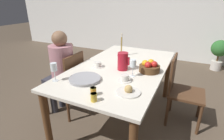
{
  "coord_description": "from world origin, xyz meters",
  "views": [
    {
      "loc": [
        0.75,
        -1.84,
        1.52
      ],
      "look_at": [
        0.0,
        -0.27,
        0.81
      ],
      "focal_mm": 28.0,
      "sensor_mm": 36.0,
      "label": 1
    }
  ],
  "objects_px": {
    "teacup_near_person": "(125,78)",
    "serving_tray": "(85,79)",
    "wine_glass_juice": "(54,68)",
    "candlestick_tall": "(121,47)",
    "red_pitcher": "(123,61)",
    "bread_plate": "(128,91)",
    "wine_glass_water": "(133,64)",
    "fruit_bowl": "(149,67)",
    "jam_jar_red": "(94,97)",
    "chair_person_side": "(68,83)",
    "person_seated": "(61,67)",
    "chair_opposite": "(181,89)",
    "teacup_across": "(98,65)",
    "jam_jar_amber": "(93,91)",
    "potted_plant": "(219,51)"
  },
  "relations": [
    {
      "from": "teacup_near_person",
      "to": "teacup_across",
      "type": "xyz_separation_m",
      "value": [
        -0.43,
        0.22,
        0.0
      ]
    },
    {
      "from": "potted_plant",
      "to": "wine_glass_juice",
      "type": "bearing_deg",
      "value": -118.12
    },
    {
      "from": "jam_jar_amber",
      "to": "candlestick_tall",
      "type": "distance_m",
      "value": 1.15
    },
    {
      "from": "candlestick_tall",
      "to": "potted_plant",
      "type": "distance_m",
      "value": 2.67
    },
    {
      "from": "teacup_near_person",
      "to": "candlestick_tall",
      "type": "height_order",
      "value": "candlestick_tall"
    },
    {
      "from": "red_pitcher",
      "to": "bread_plate",
      "type": "xyz_separation_m",
      "value": [
        0.25,
        -0.48,
        -0.08
      ]
    },
    {
      "from": "teacup_across",
      "to": "bread_plate",
      "type": "xyz_separation_m",
      "value": [
        0.55,
        -0.42,
        -0.01
      ]
    },
    {
      "from": "chair_opposite",
      "to": "candlestick_tall",
      "type": "bearing_deg",
      "value": -96.09
    },
    {
      "from": "red_pitcher",
      "to": "fruit_bowl",
      "type": "relative_size",
      "value": 0.88
    },
    {
      "from": "fruit_bowl",
      "to": "potted_plant",
      "type": "relative_size",
      "value": 0.33
    },
    {
      "from": "person_seated",
      "to": "chair_opposite",
      "type": "bearing_deg",
      "value": -71.81
    },
    {
      "from": "teacup_near_person",
      "to": "serving_tray",
      "type": "xyz_separation_m",
      "value": [
        -0.37,
        -0.16,
        -0.01
      ]
    },
    {
      "from": "wine_glass_juice",
      "to": "candlestick_tall",
      "type": "bearing_deg",
      "value": 75.36
    },
    {
      "from": "wine_glass_juice",
      "to": "person_seated",
      "type": "bearing_deg",
      "value": 126.38
    },
    {
      "from": "wine_glass_juice",
      "to": "candlestick_tall",
      "type": "relative_size",
      "value": 0.59
    },
    {
      "from": "wine_glass_water",
      "to": "jam_jar_red",
      "type": "bearing_deg",
      "value": -101.34
    },
    {
      "from": "person_seated",
      "to": "red_pitcher",
      "type": "height_order",
      "value": "person_seated"
    },
    {
      "from": "red_pitcher",
      "to": "bread_plate",
      "type": "relative_size",
      "value": 0.94
    },
    {
      "from": "wine_glass_water",
      "to": "jam_jar_red",
      "type": "height_order",
      "value": "wine_glass_water"
    },
    {
      "from": "red_pitcher",
      "to": "candlestick_tall",
      "type": "distance_m",
      "value": 0.53
    },
    {
      "from": "person_seated",
      "to": "jam_jar_red",
      "type": "distance_m",
      "value": 1.09
    },
    {
      "from": "wine_glass_juice",
      "to": "potted_plant",
      "type": "height_order",
      "value": "wine_glass_juice"
    },
    {
      "from": "chair_opposite",
      "to": "wine_glass_water",
      "type": "bearing_deg",
      "value": -42.53
    },
    {
      "from": "teacup_near_person",
      "to": "bread_plate",
      "type": "bearing_deg",
      "value": -60.89
    },
    {
      "from": "teacup_near_person",
      "to": "jam_jar_red",
      "type": "bearing_deg",
      "value": -100.62
    },
    {
      "from": "wine_glass_juice",
      "to": "jam_jar_amber",
      "type": "relative_size",
      "value": 2.67
    },
    {
      "from": "candlestick_tall",
      "to": "wine_glass_water",
      "type": "bearing_deg",
      "value": -57.98
    },
    {
      "from": "potted_plant",
      "to": "jam_jar_red",
      "type": "bearing_deg",
      "value": -109.34
    },
    {
      "from": "chair_opposite",
      "to": "fruit_bowl",
      "type": "bearing_deg",
      "value": -48.18
    },
    {
      "from": "teacup_across",
      "to": "jam_jar_amber",
      "type": "relative_size",
      "value": 1.97
    },
    {
      "from": "chair_opposite",
      "to": "serving_tray",
      "type": "xyz_separation_m",
      "value": [
        -0.88,
        -0.82,
        0.31
      ]
    },
    {
      "from": "chair_opposite",
      "to": "wine_glass_water",
      "type": "relative_size",
      "value": 4.71
    },
    {
      "from": "chair_opposite",
      "to": "fruit_bowl",
      "type": "height_order",
      "value": "fruit_bowl"
    },
    {
      "from": "wine_glass_juice",
      "to": "candlestick_tall",
      "type": "distance_m",
      "value": 1.09
    },
    {
      "from": "chair_person_side",
      "to": "red_pitcher",
      "type": "height_order",
      "value": "red_pitcher"
    },
    {
      "from": "wine_glass_water",
      "to": "teacup_across",
      "type": "bearing_deg",
      "value": 170.34
    },
    {
      "from": "chair_opposite",
      "to": "serving_tray",
      "type": "distance_m",
      "value": 1.24
    },
    {
      "from": "person_seated",
      "to": "wine_glass_juice",
      "type": "distance_m",
      "value": 0.62
    },
    {
      "from": "serving_tray",
      "to": "wine_glass_water",
      "type": "bearing_deg",
      "value": 36.63
    },
    {
      "from": "chair_opposite",
      "to": "chair_person_side",
      "type": "bearing_deg",
      "value": -71.28
    },
    {
      "from": "wine_glass_juice",
      "to": "jam_jar_amber",
      "type": "xyz_separation_m",
      "value": [
        0.49,
        -0.08,
        -0.1
      ]
    },
    {
      "from": "red_pitcher",
      "to": "teacup_near_person",
      "type": "relative_size",
      "value": 1.45
    },
    {
      "from": "potted_plant",
      "to": "candlestick_tall",
      "type": "bearing_deg",
      "value": -123.63
    },
    {
      "from": "teacup_near_person",
      "to": "jam_jar_amber",
      "type": "relative_size",
      "value": 1.97
    },
    {
      "from": "wine_glass_water",
      "to": "fruit_bowl",
      "type": "bearing_deg",
      "value": 58.62
    },
    {
      "from": "red_pitcher",
      "to": "teacup_across",
      "type": "xyz_separation_m",
      "value": [
        -0.3,
        -0.06,
        -0.07
      ]
    },
    {
      "from": "chair_opposite",
      "to": "potted_plant",
      "type": "height_order",
      "value": "chair_opposite"
    },
    {
      "from": "potted_plant",
      "to": "chair_opposite",
      "type": "bearing_deg",
      "value": -104.6
    },
    {
      "from": "red_pitcher",
      "to": "fruit_bowl",
      "type": "bearing_deg",
      "value": 13.54
    },
    {
      "from": "fruit_bowl",
      "to": "red_pitcher",
      "type": "bearing_deg",
      "value": -166.46
    }
  ]
}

